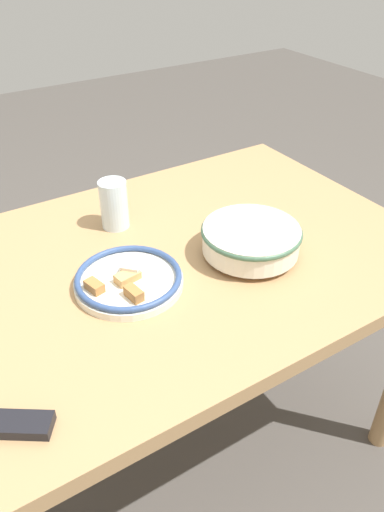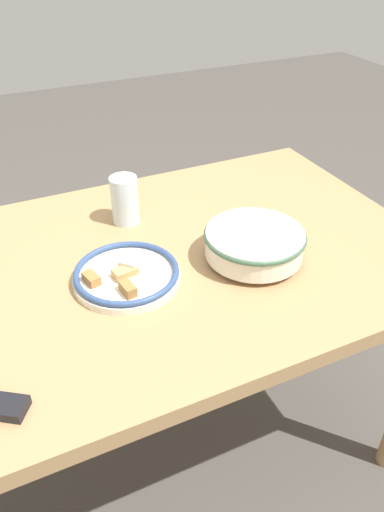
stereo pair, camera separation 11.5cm
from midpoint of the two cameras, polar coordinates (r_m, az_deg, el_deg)
The scene contains 5 objects.
ground_plane at distance 1.73m, azimuth -2.80°, elevation -21.11°, with size 8.00×8.00×0.00m, color #4C4742.
dining_table at distance 1.24m, azimuth -3.66°, elevation -4.07°, with size 1.46×0.85×0.74m.
noodle_bowl at distance 1.20m, azimuth 9.87°, elevation 1.38°, with size 0.24×0.24×0.08m.
food_plate at distance 1.13m, azimuth -4.60°, elevation -2.27°, with size 0.24×0.24×0.05m.
drinking_glass at distance 1.32m, azimuth -5.24°, elevation 6.32°, with size 0.07×0.07×0.13m.
Camera 2 is at (0.28, 0.93, 1.44)m, focal length 35.00 mm.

